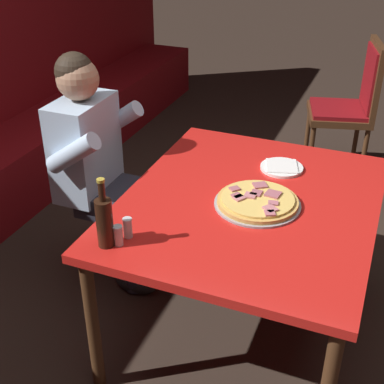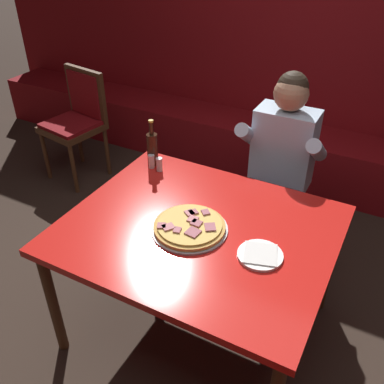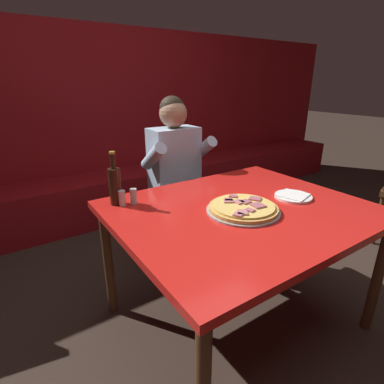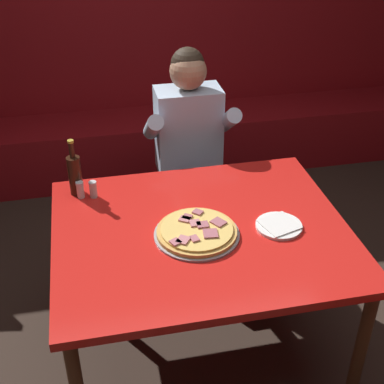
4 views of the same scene
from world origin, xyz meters
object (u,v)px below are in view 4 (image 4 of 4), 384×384
(shaker_parmesan, at_px, (93,190))
(main_dining_table, at_px, (201,241))
(pizza, at_px, (197,232))
(shaker_oregano, at_px, (80,191))
(plate_white_paper, at_px, (279,226))
(beer_bottle, at_px, (75,174))
(diner_seated_blue_shirt, at_px, (191,148))

(shaker_parmesan, bearing_deg, main_dining_table, -38.89)
(main_dining_table, distance_m, pizza, 0.10)
(shaker_oregano, relative_size, shaker_parmesan, 1.00)
(plate_white_paper, height_order, beer_bottle, beer_bottle)
(beer_bottle, xyz_separation_m, diner_seated_blue_shirt, (0.67, 0.42, -0.15))
(shaker_oregano, distance_m, diner_seated_blue_shirt, 0.80)
(plate_white_paper, xyz_separation_m, beer_bottle, (-0.88, 0.48, 0.10))
(main_dining_table, xyz_separation_m, beer_bottle, (-0.54, 0.42, 0.18))
(beer_bottle, relative_size, shaker_oregano, 3.40)
(main_dining_table, xyz_separation_m, shaker_oregano, (-0.52, 0.38, 0.11))
(plate_white_paper, height_order, diner_seated_blue_shirt, diner_seated_blue_shirt)
(plate_white_paper, xyz_separation_m, shaker_parmesan, (-0.80, 0.43, 0.03))
(main_dining_table, height_order, plate_white_paper, plate_white_paper)
(diner_seated_blue_shirt, bearing_deg, shaker_oregano, -144.31)
(main_dining_table, xyz_separation_m, pizza, (-0.03, -0.04, 0.09))
(pizza, height_order, diner_seated_blue_shirt, diner_seated_blue_shirt)
(main_dining_table, relative_size, shaker_parmesan, 15.34)
(beer_bottle, height_order, shaker_oregano, beer_bottle)
(plate_white_paper, bearing_deg, pizza, 177.38)
(pizza, xyz_separation_m, beer_bottle, (-0.51, 0.46, 0.09))
(shaker_oregano, bearing_deg, pizza, -40.62)
(pizza, height_order, shaker_oregano, shaker_oregano)
(shaker_oregano, relative_size, diner_seated_blue_shirt, 0.07)
(plate_white_paper, bearing_deg, shaker_oregano, 153.19)
(plate_white_paper, bearing_deg, shaker_parmesan, 151.93)
(shaker_parmesan, relative_size, diner_seated_blue_shirt, 0.07)
(main_dining_table, bearing_deg, shaker_parmesan, 141.11)
(beer_bottle, bearing_deg, shaker_oregano, -68.64)
(main_dining_table, bearing_deg, diner_seated_blue_shirt, 81.15)
(pizza, relative_size, beer_bottle, 1.30)
(beer_bottle, height_order, shaker_parmesan, beer_bottle)
(main_dining_table, distance_m, beer_bottle, 0.70)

